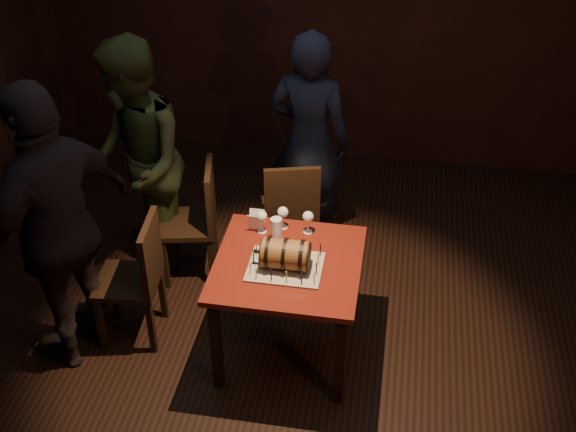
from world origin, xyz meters
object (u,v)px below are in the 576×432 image
(person_left_rear, at_px, (136,163))
(person_left_front, at_px, (59,229))
(wine_glass_right, at_px, (308,218))
(person_back, at_px, (309,141))
(wine_glass_left, at_px, (262,217))
(wine_glass_mid, at_px, (283,213))
(chair_left_front, at_px, (139,274))
(pint_of_ale, at_px, (276,229))
(chair_back, at_px, (291,209))
(barrel_cake, at_px, (285,254))
(chair_left_rear, at_px, (198,216))
(pub_table, at_px, (288,276))

(person_left_rear, relative_size, person_left_front, 0.94)
(wine_glass_right, height_order, person_back, person_back)
(wine_glass_left, height_order, person_left_front, person_left_front)
(wine_glass_mid, relative_size, chair_left_front, 0.17)
(pint_of_ale, xyz_separation_m, chair_back, (-0.02, 0.67, -0.30))
(barrel_cake, relative_size, person_back, 0.20)
(chair_left_rear, bearing_deg, chair_left_front, -106.11)
(pint_of_ale, distance_m, chair_left_rear, 0.87)
(wine_glass_mid, xyz_separation_m, pint_of_ale, (-0.02, -0.12, -0.04))
(chair_back, bearing_deg, pub_table, -81.63)
(pint_of_ale, distance_m, person_back, 1.09)
(chair_left_rear, distance_m, person_left_front, 1.16)
(wine_glass_left, bearing_deg, wine_glass_right, 8.71)
(chair_left_rear, bearing_deg, wine_glass_mid, -27.01)
(barrel_cake, xyz_separation_m, chair_left_front, (-0.98, 0.05, -0.33))
(wine_glass_left, bearing_deg, pub_table, -52.03)
(barrel_cake, xyz_separation_m, pint_of_ale, (-0.11, 0.29, -0.03))
(pub_table, distance_m, chair_left_front, 0.99)
(wine_glass_mid, relative_size, person_back, 0.09)
(person_left_rear, bearing_deg, barrel_cake, 32.41)
(chair_left_front, bearing_deg, chair_back, 46.53)
(person_left_rear, bearing_deg, chair_left_front, -7.61)
(wine_glass_left, distance_m, person_left_rear, 1.08)
(wine_glass_left, bearing_deg, chair_back, 81.97)
(chair_back, height_order, chair_left_rear, same)
(pub_table, xyz_separation_m, person_back, (-0.06, 1.31, 0.23))
(wine_glass_mid, distance_m, person_left_front, 1.39)
(pub_table, distance_m, wine_glass_left, 0.42)
(wine_glass_right, bearing_deg, pint_of_ale, -153.34)
(barrel_cake, bearing_deg, wine_glass_right, 77.72)
(wine_glass_left, relative_size, pint_of_ale, 1.07)
(person_left_rear, bearing_deg, person_left_front, -34.68)
(chair_back, bearing_deg, person_left_rear, -170.50)
(pub_table, xyz_separation_m, person_left_rear, (-1.21, 0.72, 0.27))
(pub_table, relative_size, wine_glass_right, 5.59)
(wine_glass_left, bearing_deg, barrel_cake, -57.98)
(chair_back, distance_m, person_left_front, 1.71)
(wine_glass_right, distance_m, person_back, 1.00)
(person_left_rear, xyz_separation_m, person_left_front, (-0.16, -0.91, 0.06))
(barrel_cake, bearing_deg, wine_glass_left, 122.02)
(chair_back, height_order, person_back, person_back)
(pub_table, relative_size, wine_glass_mid, 5.59)
(chair_left_front, relative_size, person_left_rear, 0.51)
(wine_glass_right, height_order, chair_left_rear, chair_left_rear)
(chair_left_rear, bearing_deg, chair_back, 16.79)
(pub_table, relative_size, barrel_cake, 2.62)
(pint_of_ale, bearing_deg, wine_glass_left, 154.31)
(barrel_cake, relative_size, wine_glass_mid, 2.13)
(pub_table, distance_m, pint_of_ale, 0.32)
(pint_of_ale, height_order, chair_back, chair_back)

